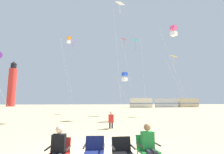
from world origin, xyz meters
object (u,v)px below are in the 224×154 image
object	(u,v)px
kite_flyer_standing	(111,119)
kite_box_rainbow	(174,31)
kite_diamond_gold	(174,58)
kite_diamond_white	(120,8)
camp_chair_green	(147,147)
rv_van_cream	(141,103)
spectator_red_chair	(58,148)
rv_van_tan	(188,103)
camp_chair_navy	(94,149)
kite_box_orange	(69,40)
spectator_green_chair	(149,144)
kite_diamond_cyan	(136,43)
kite_diamond_magenta	(73,44)
camp_chair_black	(122,150)
camp_chair_red	(59,151)
lighthouse_distant	(12,85)
rv_van_silver	(166,103)
kite_box_blue	(125,77)
kite_diamond_scarlet	(124,42)

from	to	relation	value
kite_flyer_standing	kite_box_rainbow	bearing A→B (deg)	-135.86
kite_diamond_gold	kite_diamond_white	size ratio (longest dim) A/B	0.62
camp_chair_green	rv_van_cream	world-z (taller)	rv_van_cream
spectator_red_chair	rv_van_tan	xyz separation A→B (m)	(30.91, 48.30, 0.78)
camp_chair_navy	kite_box_orange	xyz separation A→B (m)	(-4.70, 25.46, 12.28)
spectator_green_chair	kite_diamond_cyan	distance (m)	15.98
kite_flyer_standing	kite_diamond_magenta	bearing A→B (deg)	-66.79
camp_chair_black	rv_van_cream	size ratio (longest dim) A/B	0.12
kite_box_orange	kite_diamond_cyan	distance (m)	15.79
kite_box_rainbow	kite_diamond_cyan	bearing A→B (deg)	171.74
kite_flyer_standing	kite_box_rainbow	xyz separation A→B (m)	(7.79, 6.22, 9.14)
camp_chair_red	lighthouse_distant	size ratio (longest dim) A/B	0.05
kite_flyer_standing	rv_van_silver	size ratio (longest dim) A/B	0.18
camp_chair_green	lighthouse_distant	size ratio (longest dim) A/B	0.05
camp_chair_black	camp_chair_green	size ratio (longest dim) A/B	1.00
spectator_red_chair	kite_box_rainbow	bearing A→B (deg)	58.37
kite_diamond_white	spectator_red_chair	bearing A→B (deg)	-105.49
kite_diamond_magenta	kite_box_blue	bearing A→B (deg)	-24.64
kite_flyer_standing	kite_box_blue	size ratio (longest dim) A/B	0.21
kite_diamond_cyan	kite_diamond_white	bearing A→B (deg)	-163.24
kite_diamond_white	rv_van_cream	distance (m)	36.14
kite_diamond_white	kite_box_orange	bearing A→B (deg)	120.58
kite_box_rainbow	spectator_green_chair	bearing A→B (deg)	-119.73
kite_diamond_magenta	kite_box_rainbow	bearing A→B (deg)	-32.56
rv_van_silver	kite_diamond_gold	bearing A→B (deg)	-111.80
kite_box_orange	kite_diamond_scarlet	distance (m)	10.12
kite_diamond_magenta	spectator_red_chair	bearing A→B (deg)	-83.38
camp_chair_green	rv_van_silver	distance (m)	51.83
camp_chair_navy	camp_chair_black	size ratio (longest dim) A/B	1.00
kite_diamond_magenta	rv_van_tan	bearing A→B (deg)	39.37
camp_chair_navy	rv_van_silver	xyz separation A→B (m)	(22.43, 47.43, 0.89)
kite_box_orange	kite_box_rainbow	distance (m)	18.79
kite_diamond_magenta	rv_van_silver	world-z (taller)	kite_diamond_magenta
camp_chair_navy	kite_diamond_white	bearing A→B (deg)	83.02
lighthouse_distant	kite_box_rainbow	bearing A→B (deg)	-51.40
spectator_red_chair	camp_chair_navy	xyz separation A→B (m)	(0.93, 0.25, -0.11)
kite_diamond_magenta	kite_box_rainbow	distance (m)	14.57
kite_diamond_scarlet	kite_diamond_gold	size ratio (longest dim) A/B	1.54
camp_chair_red	lighthouse_distant	xyz separation A→B (m)	(-29.34, 62.05, 7.34)
kite_diamond_white	lighthouse_distant	world-z (taller)	lighthouse_distant
kite_flyer_standing	kite_box_rainbow	world-z (taller)	kite_box_rainbow
spectator_red_chair	kite_diamond_scarlet	size ratio (longest dim) A/B	0.09
kite_box_orange	kite_diamond_cyan	size ratio (longest dim) A/B	1.49
kite_flyer_standing	rv_van_cream	size ratio (longest dim) A/B	0.18
kite_diamond_gold	kite_flyer_standing	bearing A→B (deg)	-133.42
kite_box_orange	rv_van_tan	world-z (taller)	kite_box_orange
kite_diamond_gold	kite_box_rainbow	bearing A→B (deg)	-114.33
camp_chair_red	rv_van_silver	world-z (taller)	rv_van_silver
kite_box_blue	kite_diamond_white	world-z (taller)	kite_diamond_white
lighthouse_distant	kite_diamond_magenta	bearing A→B (deg)	-56.88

